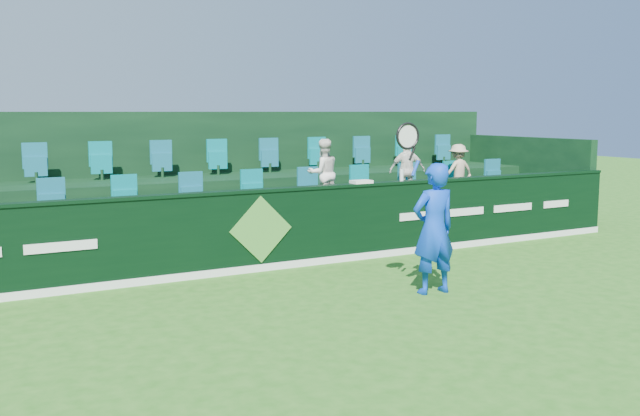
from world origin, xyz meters
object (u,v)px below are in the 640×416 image
spectator_left (323,173)px  spectator_right (458,171)px  towel (361,182)px  drinks_bottle (402,175)px  tennis_player (434,228)px  spectator_middle (407,171)px

spectator_left → spectator_right: 3.25m
spectator_right → towel: bearing=21.3°
spectator_left → drinks_bottle: size_ratio=5.89×
spectator_left → towel: spectator_left is taller
spectator_left → spectator_right: bearing=-174.8°
tennis_player → spectator_right: (3.49, 3.69, 0.41)m
drinks_bottle → tennis_player: bearing=-116.0°
tennis_player → spectator_right: bearing=46.6°
spectator_middle → towel: (-1.80, -1.12, -0.05)m
spectator_left → towel: bearing=102.7°
spectator_left → drinks_bottle: bearing=137.2°
spectator_middle → tennis_player: bearing=80.3°
spectator_middle → towel: spectator_middle is taller
spectator_right → drinks_bottle: spectator_right is taller
spectator_left → spectator_middle: 1.94m
tennis_player → spectator_middle: tennis_player is taller
drinks_bottle → towel: bearing=180.0°
tennis_player → towel: size_ratio=7.01×
spectator_left → towel: (0.15, -1.12, -0.07)m
spectator_middle → towel: 2.12m
spectator_middle → drinks_bottle: 1.46m
tennis_player → spectator_right: 5.10m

